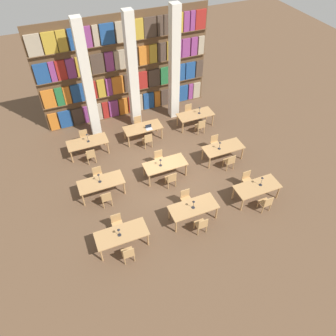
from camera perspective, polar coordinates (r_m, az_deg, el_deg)
ground_plane at (r=15.26m, az=-0.41°, el=-1.14°), size 40.00×40.00×0.00m
bookshelf_bank at (r=17.96m, az=-7.37°, el=16.53°), size 9.08×0.35×5.50m
pillar_left at (r=16.39m, az=-13.86°, el=14.25°), size 0.47×0.47×6.00m
pillar_center at (r=16.78m, az=-6.21°, el=15.99°), size 0.47×0.47×6.00m
pillar_right at (r=17.44m, az=1.09°, el=17.39°), size 0.47×0.47×6.00m
reading_table_0 at (r=12.43m, az=-8.08°, el=-11.45°), size 1.94×0.87×0.75m
chair_0 at (r=12.20m, az=-6.94°, el=-14.55°), size 0.42×0.40×0.87m
chair_1 at (r=13.01m, az=-8.85°, el=-9.48°), size 0.42×0.40×0.87m
desk_lamp_0 at (r=12.12m, az=-8.57°, el=-10.79°), size 0.14×0.14×0.39m
reading_table_1 at (r=13.10m, az=4.42°, el=-6.96°), size 1.94×0.87×0.75m
chair_2 at (r=12.88m, az=5.84°, el=-9.76°), size 0.42×0.40×0.87m
chair_3 at (r=13.66m, az=3.14°, el=-5.30°), size 0.42×0.40×0.87m
desk_lamp_1 at (r=12.79m, az=4.47°, el=-6.09°), size 0.14×0.14×0.43m
reading_table_2 at (r=14.28m, az=15.25°, el=-3.33°), size 1.94×0.87×0.75m
chair_4 at (r=14.08m, az=16.71°, el=-5.83°), size 0.42×0.40×0.87m
chair_5 at (r=14.79m, az=13.62°, el=-1.97°), size 0.42×0.40×0.87m
desk_lamp_2 at (r=14.08m, az=16.05°, el=-1.96°), size 0.14×0.14×0.48m
reading_table_3 at (r=14.24m, az=-11.58°, el=-2.62°), size 1.94×0.87×0.75m
chair_6 at (r=13.90m, az=-10.69°, el=-5.15°), size 0.42×0.40×0.87m
chair_7 at (r=14.89m, az=-12.08°, el=-1.25°), size 0.42×0.40×0.87m
desk_lamp_3 at (r=13.97m, az=-11.97°, el=-1.44°), size 0.14×0.14×0.48m
reading_table_4 at (r=14.74m, az=-0.51°, el=0.50°), size 1.94×0.87×0.75m
chair_8 at (r=14.41m, az=0.53°, el=-1.89°), size 0.42×0.40×0.87m
chair_9 at (r=15.37m, az=-1.54°, el=1.67°), size 0.42×0.40×0.87m
desk_lamp_4 at (r=14.43m, az=-1.31°, el=1.20°), size 0.14×0.14×0.40m
reading_table_5 at (r=15.82m, az=9.59°, el=3.36°), size 1.94×0.87×0.75m
chair_10 at (r=15.49m, az=10.70°, el=1.17°), size 0.42×0.40×0.87m
chair_11 at (r=16.39m, az=8.20°, el=4.34°), size 0.42×0.40×0.87m
desk_lamp_5 at (r=15.46m, az=9.02°, el=4.13°), size 0.14×0.14×0.43m
reading_table_6 at (r=16.39m, az=-13.84°, el=4.25°), size 1.94×0.87×0.75m
chair_12 at (r=15.96m, az=-13.31°, el=2.17°), size 0.42×0.40×0.87m
chair_13 at (r=17.07m, az=-14.36°, el=5.13°), size 0.42×0.40×0.87m
desk_lamp_6 at (r=16.13m, az=-13.89°, el=5.40°), size 0.14×0.14×0.48m
reading_table_7 at (r=16.87m, az=-4.39°, el=6.87°), size 1.94×0.87×0.75m
chair_14 at (r=16.45m, az=-3.55°, el=4.94°), size 0.42×0.40×0.87m
chair_15 at (r=17.54m, az=-5.15°, el=7.66°), size 0.42×0.40×0.87m
laptop at (r=16.67m, az=-3.34°, el=6.96°), size 0.32×0.22×0.21m
reading_table_8 at (r=17.82m, az=4.79°, el=9.12°), size 1.94×0.87×0.75m
chair_16 at (r=17.41m, az=5.69°, el=7.31°), size 0.42×0.40×0.87m
chair_17 at (r=18.44m, az=3.68°, el=9.79°), size 0.42×0.40×0.87m
desk_lamp_7 at (r=17.70m, az=5.51°, el=10.18°), size 0.14×0.14×0.40m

